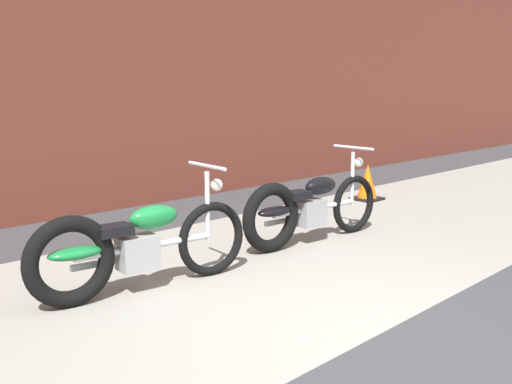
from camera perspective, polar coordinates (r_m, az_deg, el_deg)
name	(u,v)px	position (r m, az deg, el deg)	size (l,w,h in m)	color
ground_plane	(375,337)	(4.20, 11.55, -13.74)	(80.00, 80.00, 0.00)	#38383A
sidewalk_slab	(209,278)	(5.29, -4.58, -8.43)	(36.00, 3.50, 0.01)	gray
motorcycle_green	(129,247)	(4.91, -12.37, -5.30)	(2.00, 0.63, 1.03)	black
motorcycle_black	(305,208)	(6.34, 4.81, -1.60)	(2.01, 0.58, 1.03)	black
traffic_cone	(367,184)	(8.99, 10.86, 0.80)	(0.40, 0.40, 0.55)	orange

